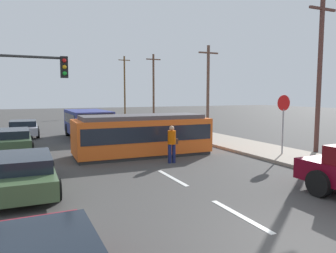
% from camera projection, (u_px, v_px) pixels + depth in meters
% --- Properties ---
extents(ground_plane, '(120.00, 120.00, 0.00)m').
position_uv_depth(ground_plane, '(137.00, 158.00, 15.26)').
color(ground_plane, '#43413F').
extents(sidewalk_curb_right, '(3.20, 36.00, 0.14)m').
position_uv_depth(sidewalk_curb_right, '(307.00, 160.00, 14.44)').
color(sidewalk_curb_right, gray).
rests_on(sidewalk_curb_right, ground).
extents(lane_stripe_1, '(0.16, 2.40, 0.01)m').
position_uv_depth(lane_stripe_1, '(240.00, 215.00, 8.02)').
color(lane_stripe_1, silver).
rests_on(lane_stripe_1, ground).
extents(lane_stripe_2, '(0.16, 2.40, 0.01)m').
position_uv_depth(lane_stripe_2, '(172.00, 178.00, 11.64)').
color(lane_stripe_2, silver).
rests_on(lane_stripe_2, ground).
extents(lane_stripe_3, '(0.16, 2.40, 0.01)m').
position_uv_depth(lane_stripe_3, '(104.00, 140.00, 21.29)').
color(lane_stripe_3, silver).
rests_on(lane_stripe_3, ground).
extents(lane_stripe_4, '(0.16, 2.40, 0.01)m').
position_uv_depth(lane_stripe_4, '(88.00, 131.00, 26.72)').
color(lane_stripe_4, silver).
rests_on(lane_stripe_4, ground).
extents(streetcar_tram, '(6.73, 2.67, 2.03)m').
position_uv_depth(streetcar_tram, '(142.00, 134.00, 15.98)').
color(streetcar_tram, orange).
rests_on(streetcar_tram, ground).
extents(city_bus, '(2.62, 5.33, 1.93)m').
position_uv_depth(city_bus, '(88.00, 122.00, 22.39)').
color(city_bus, navy).
rests_on(city_bus, ground).
extents(pedestrian_crossing, '(0.50, 0.36, 1.67)m').
position_uv_depth(pedestrian_crossing, '(172.00, 142.00, 14.11)').
color(pedestrian_crossing, '#181F50').
rests_on(pedestrian_crossing, ground).
extents(parked_sedan_mid, '(2.08, 4.50, 1.19)m').
position_uv_depth(parked_sedan_mid, '(23.00, 172.00, 9.93)').
color(parked_sedan_mid, '#425B38').
rests_on(parked_sedan_mid, ground).
extents(parked_sedan_far, '(2.10, 4.39, 1.19)m').
position_uv_depth(parked_sedan_far, '(12.00, 140.00, 17.12)').
color(parked_sedan_far, '#374F33').
rests_on(parked_sedan_far, ground).
extents(parked_sedan_furthest, '(2.16, 4.16, 1.19)m').
position_uv_depth(parked_sedan_furthest, '(23.00, 128.00, 22.98)').
color(parked_sedan_furthest, silver).
rests_on(parked_sedan_furthest, ground).
extents(stop_sign, '(0.76, 0.07, 2.88)m').
position_uv_depth(stop_sign, '(283.00, 112.00, 15.42)').
color(stop_sign, gray).
rests_on(stop_sign, sidewalk_curb_right).
extents(traffic_light_mast, '(2.89, 0.33, 4.67)m').
position_uv_depth(traffic_light_mast, '(24.00, 88.00, 12.08)').
color(traffic_light_mast, '#333333').
rests_on(traffic_light_mast, ground).
extents(utility_pole_near, '(1.80, 0.24, 8.01)m').
position_uv_depth(utility_pole_near, '(320.00, 73.00, 16.56)').
color(utility_pole_near, brown).
rests_on(utility_pole_near, ground).
extents(utility_pole_mid, '(1.80, 0.24, 7.03)m').
position_uv_depth(utility_pole_mid, '(208.00, 87.00, 26.17)').
color(utility_pole_mid, brown).
rests_on(utility_pole_mid, ground).
extents(utility_pole_far, '(1.80, 0.24, 7.80)m').
position_uv_depth(utility_pole_far, '(154.00, 86.00, 37.97)').
color(utility_pole_far, brown).
rests_on(utility_pole_far, ground).
extents(utility_pole_distant, '(1.80, 0.24, 8.87)m').
position_uv_depth(utility_pole_distant, '(125.00, 84.00, 48.81)').
color(utility_pole_distant, brown).
rests_on(utility_pole_distant, ground).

